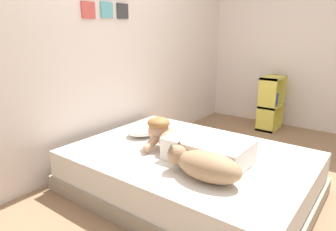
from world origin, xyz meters
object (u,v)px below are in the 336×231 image
Objects in this scene: bed at (189,172)px; bookshelf at (271,102)px; dog at (204,165)px; coffee_cup at (172,134)px; pillow at (149,128)px; cell_phone at (201,144)px; person_lying at (193,144)px.

bed is 2.19m from bookshelf.
dog reaches higher than coffee_cup.
pillow reaches higher than cell_phone.
dog reaches higher than cell_phone.
pillow reaches higher than bed.
coffee_cup is 0.32m from cell_phone.
bookshelf reaches higher than bed.
person_lying is (-0.06, -0.08, 0.29)m from bed.
bookshelf is (2.01, -0.55, -0.04)m from pillow.
bed is 3.48× the size of dog.
bed is 0.45m from coffee_cup.
pillow is at bearing 73.85° from bed.
pillow is 1.07m from dog.
bookshelf is (2.24, 0.12, -0.09)m from person_lying.
pillow is 0.69× the size of bookshelf.
cell_phone is 0.19× the size of bookshelf.
person_lying is 7.36× the size of coffee_cup.
bed is at bearing -178.70° from bookshelf.
bed is at bearing -176.81° from cell_phone.
person_lying is at bearing -108.74° from pillow.
dog is at bearing -147.10° from cell_phone.
person_lying reaches higher than cell_phone.
bed is at bearing 45.43° from dog.
person_lying is 0.49m from coffee_cup.
dog is at bearing -128.85° from coffee_cup.
cell_phone is (0.04, -0.58, -0.05)m from pillow.
dog is (-0.28, -0.27, -0.00)m from person_lying.
pillow reaches higher than coffee_cup.
bookshelf reaches higher than person_lying.
cell_phone is at bearing -86.25° from pillow.
coffee_cup is (0.26, 0.41, -0.07)m from person_lying.
pillow is at bearing 97.68° from coffee_cup.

